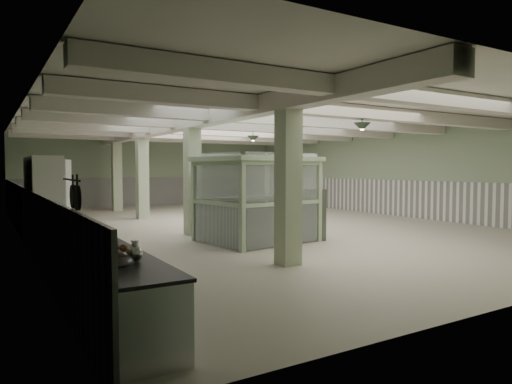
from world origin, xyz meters
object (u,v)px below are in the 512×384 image
prep_counter (95,276)px  guard_booth (256,183)px  filing_cabinet (314,214)px  walkin_cooler (44,202)px

prep_counter → guard_booth: size_ratio=1.62×
guard_booth → filing_cabinet: 1.87m
guard_booth → filing_cabinet: size_ratio=2.23×
prep_counter → filing_cabinet: bearing=26.9°
walkin_cooler → guard_booth: 5.35m
prep_counter → filing_cabinet: size_ratio=3.61×
filing_cabinet → guard_booth: bearing=178.2°
walkin_cooler → guard_booth: guard_booth is taller
prep_counter → walkin_cooler: walkin_cooler is taller
walkin_cooler → filing_cabinet: size_ratio=1.80×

